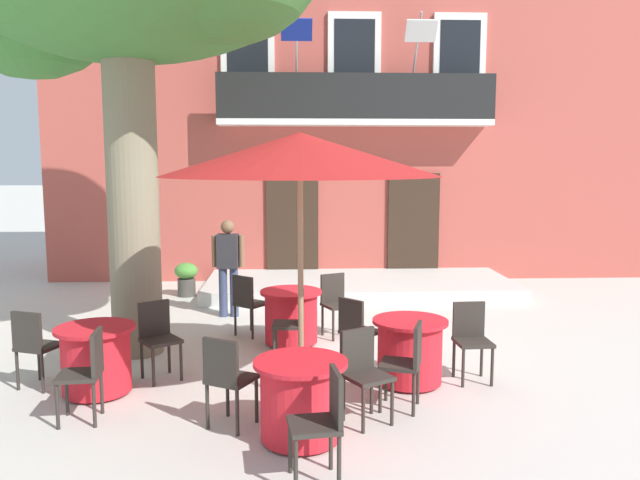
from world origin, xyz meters
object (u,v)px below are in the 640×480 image
object	(u,v)px
cafe_chair_near_tree_0	(248,301)
cafe_chair_front_0	(471,336)
cafe_chair_near_tree_2	(336,300)
pedestrian_near_entrance	(228,263)
cafe_chair_front_2	(407,360)
cafe_chair_middle_1	(363,369)
cafe_chair_front_1	(357,328)
ground_planter_left	(186,277)
cafe_chair_near_tree_1	(294,320)
cafe_umbrella	(300,156)
cafe_chair_far_side_2	(158,334)
cafe_table_near_tree	(291,316)
cafe_chair_middle_2	(227,375)
cafe_table_far_side	(96,359)
cafe_table_front	(410,351)
cafe_chair_far_side_0	(34,343)
cafe_table_middle	(301,400)
cafe_chair_far_side_1	(87,369)
cafe_chair_middle_0	(323,417)

from	to	relation	value
cafe_chair_near_tree_0	cafe_chair_front_0	bearing A→B (deg)	-35.77
cafe_chair_near_tree_2	pedestrian_near_entrance	size ratio (longest dim) A/B	0.57
cafe_chair_front_2	cafe_chair_middle_1	bearing A→B (deg)	-151.20
cafe_chair_front_1	ground_planter_left	size ratio (longest dim) A/B	1.42
cafe_chair_near_tree_1	cafe_umbrella	distance (m)	2.49
cafe_chair_far_side_2	cafe_chair_front_0	bearing A→B (deg)	-3.47
cafe_chair_front_1	cafe_umbrella	distance (m)	2.38
cafe_umbrella	ground_planter_left	size ratio (longest dim) A/B	4.53
cafe_chair_front_2	pedestrian_near_entrance	world-z (taller)	pedestrian_near_entrance
cafe_chair_near_tree_2	pedestrian_near_entrance	bearing A→B (deg)	143.85
cafe_chair_front_0	cafe_chair_front_1	distance (m)	1.36
cafe_table_near_tree	cafe_chair_front_2	size ratio (longest dim) A/B	0.95
cafe_chair_middle_2	cafe_table_far_side	world-z (taller)	cafe_chair_middle_2
cafe_table_front	cafe_chair_front_2	xyz separation A→B (m)	(-0.17, -0.74, 0.14)
cafe_chair_front_1	ground_planter_left	distance (m)	5.22
cafe_chair_front_1	cafe_umbrella	xyz separation A→B (m)	(-0.69, -0.93, 2.08)
cafe_chair_front_2	cafe_table_near_tree	bearing A→B (deg)	116.39
cafe_chair_near_tree_1	cafe_table_near_tree	bearing A→B (deg)	92.91
cafe_chair_front_2	cafe_chair_near_tree_2	bearing A→B (deg)	101.02
cafe_chair_front_2	cafe_chair_far_side_2	distance (m)	2.97
cafe_table_near_tree	cafe_chair_front_1	size ratio (longest dim) A/B	0.95
cafe_chair_far_side_0	cafe_chair_far_side_2	size ratio (longest dim) A/B	1.00
cafe_table_front	ground_planter_left	distance (m)	5.95
cafe_chair_front_2	cafe_chair_far_side_0	world-z (taller)	same
cafe_chair_near_tree_1	cafe_chair_middle_1	world-z (taller)	same
cafe_chair_front_1	cafe_chair_front_2	world-z (taller)	same
cafe_chair_near_tree_0	cafe_table_middle	xyz separation A→B (m)	(0.72, -3.52, -0.14)
cafe_table_near_tree	cafe_chair_far_side_1	bearing A→B (deg)	-127.91
cafe_chair_near_tree_2	cafe_table_far_side	xyz separation A→B (m)	(-2.80, -2.20, -0.14)
cafe_table_middle	cafe_chair_middle_0	world-z (taller)	cafe_chair_middle_0
cafe_table_near_tree	cafe_chair_front_2	world-z (taller)	cafe_chair_front_2
cafe_chair_near_tree_1	cafe_chair_far_side_0	distance (m)	3.05
cafe_chair_near_tree_2	cafe_chair_middle_0	size ratio (longest dim) A/B	1.00
cafe_table_middle	cafe_chair_middle_2	size ratio (longest dim) A/B	0.95
cafe_table_near_tree	pedestrian_near_entrance	xyz separation A→B (m)	(-1.03, 1.61, 0.51)
cafe_chair_near_tree_1	cafe_chair_front_1	size ratio (longest dim) A/B	1.00
cafe_chair_middle_2	ground_planter_left	bearing A→B (deg)	102.98
cafe_chair_middle_1	cafe_chair_front_2	size ratio (longest dim) A/B	1.00
cafe_chair_far_side_0	cafe_chair_near_tree_0	bearing A→B (deg)	42.60
cafe_chair_near_tree_1	cafe_chair_middle_0	size ratio (longest dim) A/B	1.00
cafe_table_middle	cafe_umbrella	distance (m)	2.43
cafe_chair_near_tree_1	cafe_chair_near_tree_2	bearing A→B (deg)	61.31
cafe_chair_near_tree_2	cafe_chair_front_2	xyz separation A→B (m)	(0.54, -2.79, 0.00)
cafe_umbrella	cafe_table_near_tree	bearing A→B (deg)	92.95
cafe_chair_front_0	cafe_chair_far_side_1	xyz separation A→B (m)	(-4.11, -1.01, 0.00)
cafe_chair_front_0	ground_planter_left	distance (m)	6.31
cafe_table_near_tree	cafe_chair_front_0	bearing A→B (deg)	-36.53
cafe_chair_near_tree_0	cafe_chair_near_tree_1	world-z (taller)	same
cafe_chair_middle_0	ground_planter_left	size ratio (longest dim) A/B	1.42
cafe_chair_front_0	cafe_table_front	bearing A→B (deg)	-171.10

